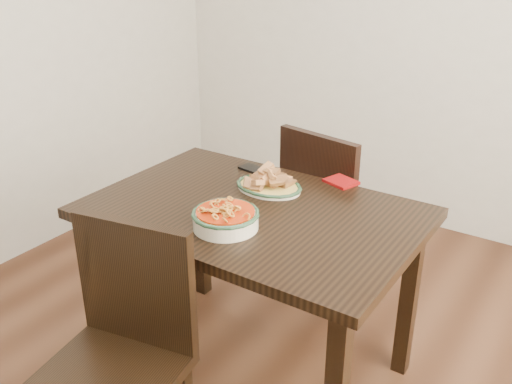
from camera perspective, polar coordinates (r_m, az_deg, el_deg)
The scene contains 9 objects.
floor at distance 2.50m, azimuth 1.33°, elevation -18.16°, with size 3.50×3.50×0.00m, color #3A2012.
wall_back at distance 3.48m, azimuth 17.87°, elevation 16.74°, with size 3.50×0.10×2.60m, color beige.
dining_table at distance 2.19m, azimuth -0.29°, elevation -3.90°, with size 1.23×0.82×0.75m.
chair_far at distance 2.76m, azimuth 7.34°, elevation -1.52°, with size 0.49×0.49×0.89m.
chair_near at distance 1.92m, azimuth -13.34°, elevation -14.68°, with size 0.49×0.49×0.89m.
fish_plate at distance 2.29m, azimuth 1.30°, elevation 1.30°, with size 0.27×0.21×0.11m.
noodle_bowl at distance 1.99m, azimuth -3.06°, elevation -2.47°, with size 0.24×0.24×0.08m.
smartphone at distance 2.50m, azimuth -0.24°, elevation 2.30°, with size 0.13×0.07×0.01m, color black.
napkin at distance 2.39m, azimuth 8.52°, elevation 1.03°, with size 0.12×0.10×0.01m, color maroon.
Camera 1 is at (0.98, -1.57, 1.69)m, focal length 40.00 mm.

